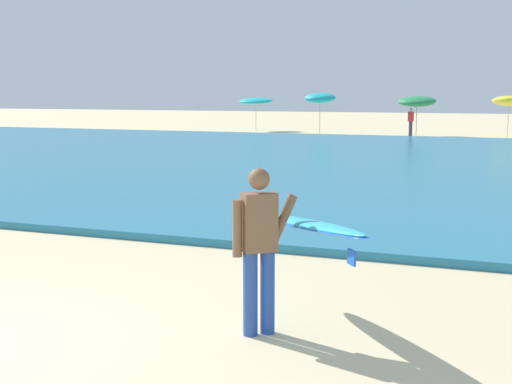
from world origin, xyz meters
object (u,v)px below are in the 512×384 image
at_px(beachgoer_near_row_left, 411,121).
at_px(beach_umbrella_2, 417,101).
at_px(beach_umbrella_1, 320,98).
at_px(surfer_with_board, 283,234).
at_px(beach_umbrella_3, 509,101).
at_px(beach_umbrella_0, 256,101).

bearing_deg(beachgoer_near_row_left, beach_umbrella_2, 55.85).
bearing_deg(beachgoer_near_row_left, beach_umbrella_1, 178.48).
distance_m(surfer_with_board, beach_umbrella_1, 34.82).
height_order(surfer_with_board, beachgoer_near_row_left, surfer_with_board).
bearing_deg(beach_umbrella_3, beachgoer_near_row_left, -168.46).
bearing_deg(beachgoer_near_row_left, beach_umbrella_0, 169.08).
height_order(beach_umbrella_3, beachgoer_near_row_left, beach_umbrella_3).
height_order(beach_umbrella_0, beach_umbrella_2, beach_umbrella_2).
bearing_deg(beach_umbrella_2, beachgoer_near_row_left, -124.15).
bearing_deg(beach_umbrella_2, beach_umbrella_0, 171.39).
xyz_separation_m(beach_umbrella_1, beach_umbrella_3, (10.56, 0.91, -0.13)).
xyz_separation_m(surfer_with_board, beachgoer_near_row_left, (-3.82, 33.42, -0.19)).
bearing_deg(beach_umbrella_1, beachgoer_near_row_left, -1.52).
distance_m(surfer_with_board, beachgoer_near_row_left, 33.64).
relative_size(beach_umbrella_1, beach_umbrella_3, 1.06).
distance_m(beach_umbrella_0, beach_umbrella_1, 5.14).
bearing_deg(beach_umbrella_0, beach_umbrella_2, -8.61).
bearing_deg(surfer_with_board, beach_umbrella_2, 96.00).
height_order(beach_umbrella_2, beach_umbrella_3, beach_umbrella_3).
distance_m(beach_umbrella_0, beach_umbrella_2, 10.57).
relative_size(beach_umbrella_0, beachgoer_near_row_left, 1.39).
distance_m(beach_umbrella_2, beachgoer_near_row_left, 1.20).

